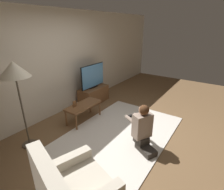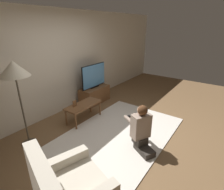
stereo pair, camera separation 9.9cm
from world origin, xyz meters
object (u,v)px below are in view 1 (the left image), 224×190
object	(u,v)px
tv	(93,76)
coffee_table	(83,106)
floor_lamp	(15,73)
person_kneeling	(143,128)

from	to	relation	value
tv	coffee_table	bearing A→B (deg)	-152.36
tv	floor_lamp	bearing A→B (deg)	-173.00
tv	person_kneeling	size ratio (longest dim) A/B	1.05
floor_lamp	person_kneeling	bearing A→B (deg)	-58.11
coffee_table	floor_lamp	distance (m)	1.73
floor_lamp	person_kneeling	distance (m)	2.43
tv	floor_lamp	world-z (taller)	floor_lamp
coffee_table	person_kneeling	bearing A→B (deg)	-95.69
tv	coffee_table	size ratio (longest dim) A/B	1.02
tv	floor_lamp	distance (m)	2.43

